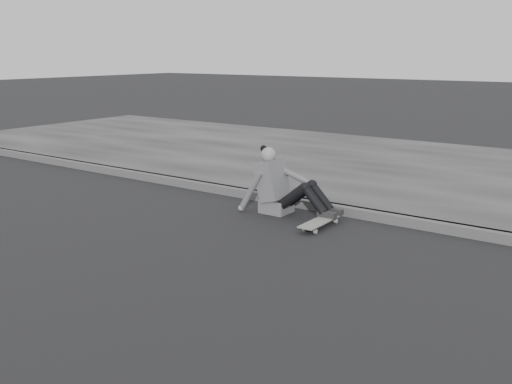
% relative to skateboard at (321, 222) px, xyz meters
% --- Properties ---
extents(ground, '(80.00, 80.00, 0.00)m').
position_rel_skateboard_xyz_m(ground, '(1.44, -1.92, -0.07)').
color(ground, black).
rests_on(ground, ground).
extents(curb, '(24.00, 0.16, 0.12)m').
position_rel_skateboard_xyz_m(curb, '(1.44, 0.66, -0.01)').
color(curb, '#494949').
rests_on(curb, ground).
extents(sidewalk, '(24.00, 6.00, 0.12)m').
position_rel_skateboard_xyz_m(sidewalk, '(1.44, 3.68, -0.01)').
color(sidewalk, '#383838').
rests_on(sidewalk, ground).
extents(skateboard, '(0.20, 0.78, 0.09)m').
position_rel_skateboard_xyz_m(skateboard, '(0.00, 0.00, 0.00)').
color(skateboard, '#969792').
rests_on(skateboard, ground).
extents(seated_woman, '(1.38, 0.46, 0.88)m').
position_rel_skateboard_xyz_m(seated_woman, '(-0.73, 0.25, 0.29)').
color(seated_woman, '#555557').
rests_on(seated_woman, ground).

